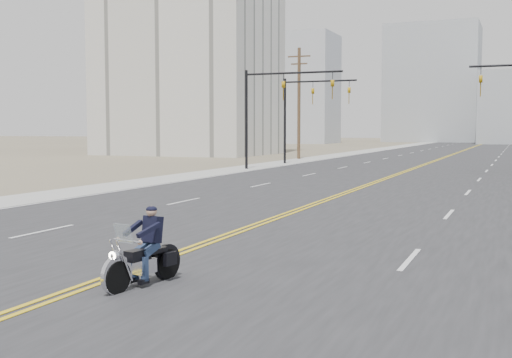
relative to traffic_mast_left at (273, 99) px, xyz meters
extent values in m
plane|color=#776D56|center=(8.98, -32.00, -4.94)|extent=(400.00, 400.00, 0.00)
cube|color=#303033|center=(8.98, 38.00, -4.93)|extent=(20.00, 200.00, 0.01)
cube|color=#A5A5A0|center=(-2.52, 38.00, -4.93)|extent=(3.00, 200.00, 0.01)
cylinder|color=black|center=(-2.02, 0.00, -1.44)|extent=(0.20, 0.20, 7.00)
cylinder|color=black|center=(1.48, 0.00, 1.76)|extent=(7.00, 0.14, 0.14)
imported|color=#BF8C0C|center=(0.78, 0.00, 1.11)|extent=(0.21, 0.26, 1.30)
imported|color=#BF8C0C|center=(4.28, 0.00, 1.11)|extent=(0.21, 0.26, 1.30)
imported|color=#BF8C0C|center=(13.68, 0.00, 1.11)|extent=(0.21, 0.26, 1.30)
cylinder|color=black|center=(-2.02, 8.00, -1.44)|extent=(0.20, 0.20, 7.00)
cylinder|color=black|center=(0.98, 8.00, 1.76)|extent=(6.00, 0.14, 0.14)
imported|color=#BF8C0C|center=(0.38, 8.00, 1.11)|extent=(0.21, 0.26, 1.30)
imported|color=#BF8C0C|center=(3.38, 8.00, 1.11)|extent=(0.21, 0.26, 1.30)
cylinder|color=brown|center=(-3.52, 16.00, 0.31)|extent=(0.30, 0.30, 10.50)
cube|color=brown|center=(-3.52, 16.00, 4.76)|extent=(2.20, 0.12, 0.12)
cube|color=brown|center=(-3.52, 16.00, 4.06)|extent=(1.60, 0.12, 0.12)
cube|color=silver|center=(-19.02, 23.00, 10.06)|extent=(18.00, 14.00, 30.00)
cube|color=#B7BCC6|center=(-26.02, 83.00, 6.06)|extent=(14.00, 12.00, 22.00)
cube|color=#ADB2B7|center=(-3.02, 108.00, 8.06)|extent=(20.00, 15.00, 26.00)
cube|color=#ADB2B7|center=(-41.02, 98.00, 3.06)|extent=(12.00, 12.00, 16.00)
camera|label=1|loc=(16.16, -41.95, -2.09)|focal=45.00mm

